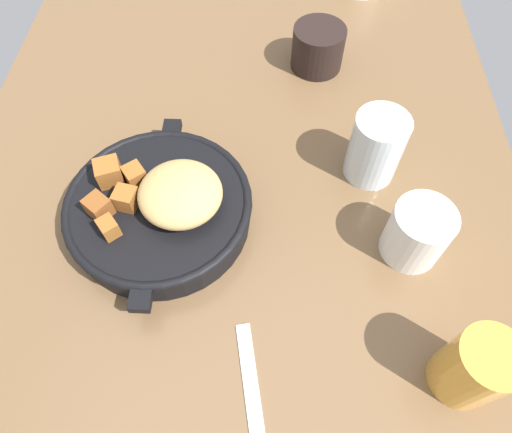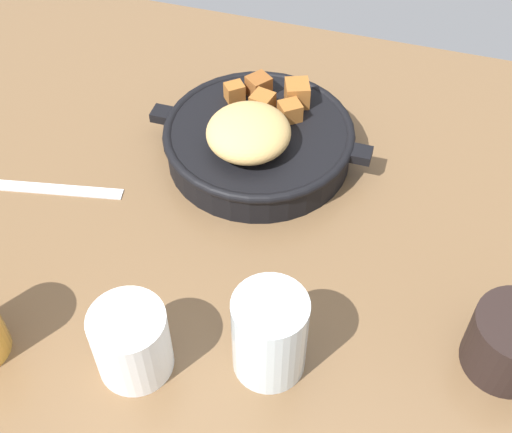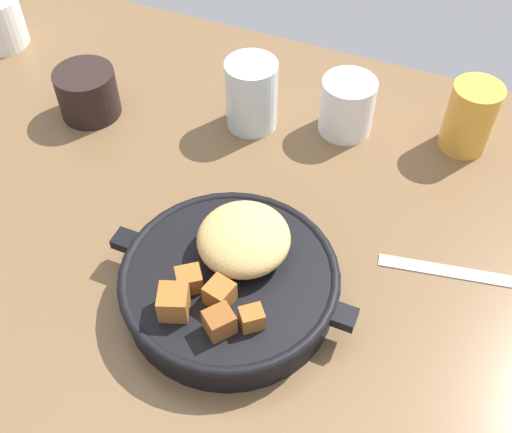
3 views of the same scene
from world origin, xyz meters
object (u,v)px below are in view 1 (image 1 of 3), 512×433
(butter_knife, at_px, (256,427))
(coffee_mug_dark, at_px, (318,48))
(water_glass_tall, at_px, (376,147))
(white_creamer_pitcher, at_px, (417,233))
(cast_iron_skillet, at_px, (161,207))
(juice_glass_amber, at_px, (474,368))

(butter_knife, xyz_separation_m, coffee_mug_dark, (-0.55, 0.08, 0.03))
(water_glass_tall, distance_m, white_creamer_pitcher, 0.13)
(cast_iron_skillet, height_order, butter_knife, cast_iron_skillet)
(butter_knife, distance_m, coffee_mug_dark, 0.56)
(white_creamer_pitcher, height_order, juice_glass_amber, juice_glass_amber)
(coffee_mug_dark, distance_m, white_creamer_pitcher, 0.36)
(water_glass_tall, bearing_deg, cast_iron_skillet, -71.26)
(butter_knife, bearing_deg, coffee_mug_dark, 161.42)
(juice_glass_amber, bearing_deg, butter_knife, -75.33)
(cast_iron_skillet, bearing_deg, white_creamer_pitcher, 84.45)
(water_glass_tall, bearing_deg, coffee_mug_dark, -163.00)
(cast_iron_skillet, height_order, water_glass_tall, water_glass_tall)
(coffee_mug_dark, xyz_separation_m, juice_glass_amber, (0.50, 0.14, 0.01))
(cast_iron_skillet, xyz_separation_m, juice_glass_amber, (0.19, 0.34, 0.02))
(cast_iron_skillet, xyz_separation_m, white_creamer_pitcher, (0.03, 0.31, 0.01))
(water_glass_tall, xyz_separation_m, juice_glass_amber, (0.28, 0.07, -0.00))
(cast_iron_skillet, distance_m, coffee_mug_dark, 0.37)
(cast_iron_skillet, height_order, white_creamer_pitcher, cast_iron_skillet)
(coffee_mug_dark, bearing_deg, cast_iron_skillet, -33.50)
(cast_iron_skillet, distance_m, butter_knife, 0.28)
(butter_knife, distance_m, juice_glass_amber, 0.23)
(coffee_mug_dark, bearing_deg, butter_knife, -7.93)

